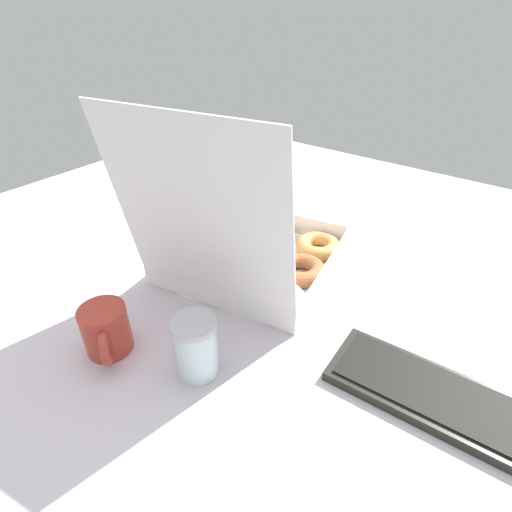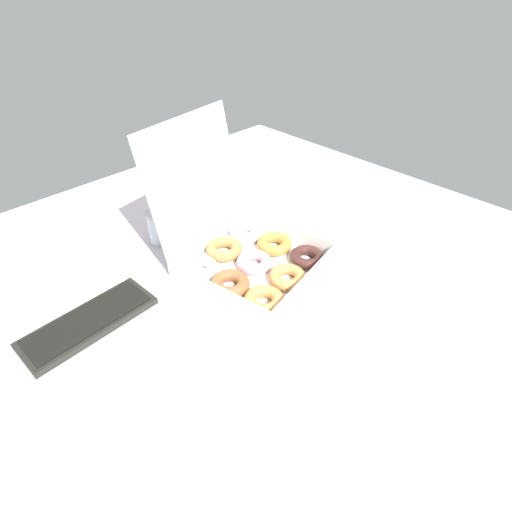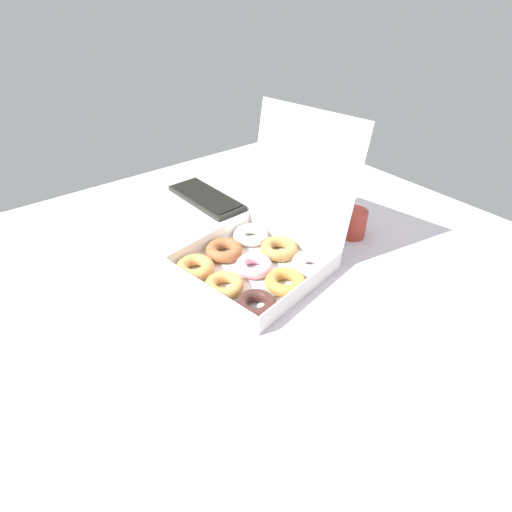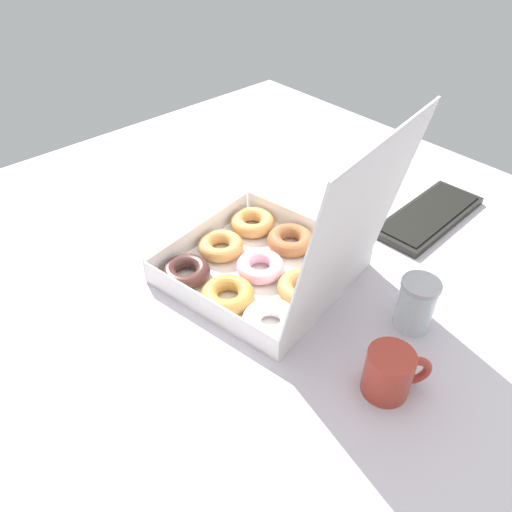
% 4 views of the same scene
% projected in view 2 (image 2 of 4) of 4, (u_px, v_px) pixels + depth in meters
% --- Properties ---
extents(ground_plane, '(1.80, 1.80, 0.02)m').
position_uv_depth(ground_plane, '(261.00, 264.00, 1.28)').
color(ground_plane, silver).
extents(donut_box, '(0.44, 0.50, 0.42)m').
position_uv_depth(donut_box, '(247.00, 254.00, 1.23)').
color(donut_box, white).
rests_on(donut_box, ground_plane).
extents(keyboard, '(0.35, 0.15, 0.02)m').
position_uv_depth(keyboard, '(89.00, 322.00, 1.05)').
color(keyboard, black).
rests_on(keyboard, ground_plane).
extents(coffee_mug, '(0.11, 0.10, 0.09)m').
position_uv_depth(coffee_mug, '(189.00, 205.00, 1.46)').
color(coffee_mug, '#B0382B').
rests_on(coffee_mug, ground_plane).
extents(glass_jar, '(0.08, 0.08, 0.12)m').
position_uv_depth(glass_jar, '(159.00, 227.00, 1.33)').
color(glass_jar, silver).
rests_on(glass_jar, ground_plane).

